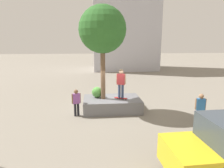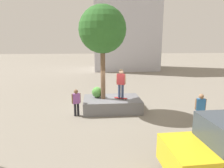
# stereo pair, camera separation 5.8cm
# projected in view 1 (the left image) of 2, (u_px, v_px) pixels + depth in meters

# --- Properties ---
(ground_plane) EXTENTS (120.00, 120.00, 0.00)m
(ground_plane) POSITION_uv_depth(u_px,v_px,m) (106.00, 109.00, 12.62)
(ground_plane) COLOR gray
(planter_ledge) EXTENTS (3.48, 2.23, 0.77)m
(planter_ledge) POSITION_uv_depth(u_px,v_px,m) (112.00, 104.00, 12.34)
(planter_ledge) COLOR slate
(planter_ledge) RESTS_ON ground
(plaza_tree) EXTENTS (2.75, 2.75, 5.50)m
(plaza_tree) POSITION_uv_depth(u_px,v_px,m) (103.00, 30.00, 11.34)
(plaza_tree) COLOR brown
(plaza_tree) RESTS_ON planter_ledge
(boxwood_shrub) EXTENTS (0.66, 0.66, 0.66)m
(boxwood_shrub) POSITION_uv_depth(u_px,v_px,m) (97.00, 92.00, 12.41)
(boxwood_shrub) COLOR #4C8C3D
(boxwood_shrub) RESTS_ON planter_ledge
(skateboard) EXTENTS (0.81, 0.55, 0.07)m
(skateboard) POSITION_uv_depth(u_px,v_px,m) (121.00, 98.00, 12.08)
(skateboard) COLOR #A51E1E
(skateboard) RESTS_ON planter_ledge
(skateboarder) EXTENTS (0.56, 0.37, 1.76)m
(skateboarder) POSITION_uv_depth(u_px,v_px,m) (121.00, 82.00, 11.86)
(skateboarder) COLOR navy
(skateboarder) RESTS_ON skateboard
(pedestrian_crossing) EXTENTS (0.54, 0.26, 1.62)m
(pedestrian_crossing) POSITION_uv_depth(u_px,v_px,m) (200.00, 107.00, 10.12)
(pedestrian_crossing) COLOR black
(pedestrian_crossing) RESTS_ON ground
(bystander_watching) EXTENTS (0.49, 0.33, 1.56)m
(bystander_watching) POSITION_uv_depth(u_px,v_px,m) (76.00, 101.00, 11.27)
(bystander_watching) COLOR black
(bystander_watching) RESTS_ON ground
(plaza_lowrise_south) EXTENTS (9.44, 7.06, 16.40)m
(plaza_lowrise_south) POSITION_uv_depth(u_px,v_px,m) (124.00, 15.00, 29.79)
(plaza_lowrise_south) COLOR #B2B2BC
(plaza_lowrise_south) RESTS_ON ground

